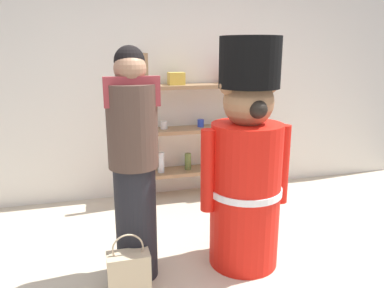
{
  "coord_description": "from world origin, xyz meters",
  "views": [
    {
      "loc": [
        -0.84,
        -2.0,
        1.66
      ],
      "look_at": [
        -0.16,
        0.51,
        1.0
      ],
      "focal_mm": 34.84,
      "sensor_mm": 36.0,
      "label": 1
    }
  ],
  "objects": [
    {
      "name": "person_shopper",
      "position": [
        -0.58,
        0.53,
        0.88
      ],
      "size": [
        0.37,
        0.35,
        1.69
      ],
      "color": "black",
      "rests_on": "ground_plane"
    },
    {
      "name": "teddy_bear_guard",
      "position": [
        0.26,
        0.49,
        0.81
      ],
      "size": [
        0.72,
        0.56,
        1.75
      ],
      "color": "red",
      "rests_on": "ground_plane"
    },
    {
      "name": "back_wall",
      "position": [
        0.0,
        2.2,
        1.3
      ],
      "size": [
        6.4,
        0.12,
        2.6
      ],
      "primitive_type": "cube",
      "color": "silver",
      "rests_on": "ground_plane"
    },
    {
      "name": "merchandise_shelf",
      "position": [
        0.35,
        1.98,
        0.81
      ],
      "size": [
        1.34,
        0.35,
        1.63
      ],
      "color": "#93704C",
      "rests_on": "ground_plane"
    },
    {
      "name": "shopping_bag",
      "position": [
        -0.66,
        0.32,
        0.16
      ],
      "size": [
        0.29,
        0.16,
        0.45
      ],
      "color": "#C1AD89",
      "rests_on": "ground_plane"
    }
  ]
}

